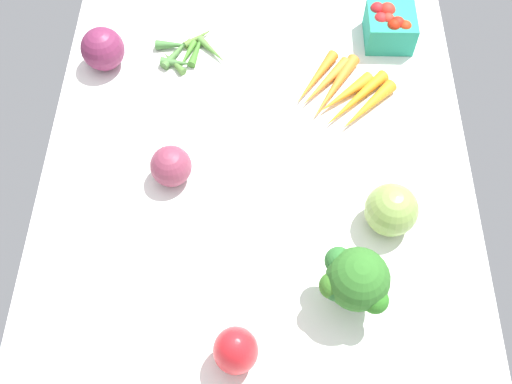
# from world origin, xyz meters

# --- Properties ---
(tablecloth) EXTENTS (1.04, 0.76, 0.02)m
(tablecloth) POSITION_xyz_m (0.00, 0.00, 0.01)
(tablecloth) COLOR white
(tablecloth) RESTS_ON ground
(berry_basket) EXTENTS (0.09, 0.09, 0.08)m
(berry_basket) POSITION_xyz_m (-0.38, 0.26, 0.06)
(berry_basket) COLOR teal
(berry_basket) RESTS_ON tablecloth
(broccoli_head) EXTENTS (0.10, 0.10, 0.13)m
(broccoli_head) POSITION_xyz_m (0.18, 0.15, 0.10)
(broccoli_head) COLOR #93CA8B
(broccoli_head) RESTS_ON tablecloth
(red_onion_center) EXTENTS (0.08, 0.08, 0.08)m
(red_onion_center) POSITION_xyz_m (-0.30, -0.30, 0.06)
(red_onion_center) COLOR #75274B
(red_onion_center) RESTS_ON tablecloth
(red_onion_near_basket) EXTENTS (0.07, 0.07, 0.07)m
(red_onion_near_basket) POSITION_xyz_m (-0.04, -0.15, 0.06)
(red_onion_near_basket) COLOR #87364D
(red_onion_near_basket) RESTS_ON tablecloth
(carrot_bunch) EXTENTS (0.20, 0.20, 0.03)m
(carrot_bunch) POSITION_xyz_m (-0.23, 0.16, 0.03)
(carrot_bunch) COLOR orange
(carrot_bunch) RESTS_ON tablecloth
(okra_pile) EXTENTS (0.13, 0.15, 0.02)m
(okra_pile) POSITION_xyz_m (-0.33, -0.14, 0.03)
(okra_pile) COLOR #477A3B
(okra_pile) RESTS_ON tablecloth
(bell_pepper_red) EXTENTS (0.07, 0.07, 0.09)m
(bell_pepper_red) POSITION_xyz_m (0.28, -0.02, 0.07)
(bell_pepper_red) COLOR red
(bell_pepper_red) RESTS_ON tablecloth
(heirloom_tomato_green) EXTENTS (0.09, 0.09, 0.09)m
(heirloom_tomato_green) POSITION_xyz_m (0.04, 0.22, 0.06)
(heirloom_tomato_green) COLOR #85A54F
(heirloom_tomato_green) RESTS_ON tablecloth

